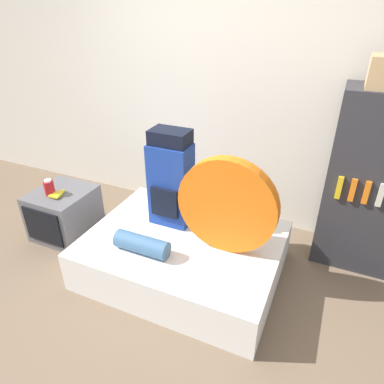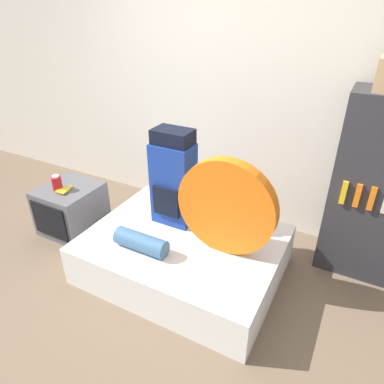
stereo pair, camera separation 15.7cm
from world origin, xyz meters
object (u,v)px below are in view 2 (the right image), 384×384
(tent_bag, at_px, (226,207))
(bookshelf, at_px, (373,189))
(backpack, at_px, (173,179))
(television, at_px, (71,209))
(sleeping_roll, at_px, (141,242))
(canister, at_px, (57,183))

(tent_bag, xyz_separation_m, bookshelf, (0.94, 0.77, 0.02))
(backpack, relative_size, television, 1.48)
(sleeping_roll, height_order, television, sleeping_roll)
(backpack, height_order, bookshelf, bookshelf)
(sleeping_roll, height_order, canister, canister)
(tent_bag, distance_m, sleeping_roll, 0.72)
(bookshelf, bearing_deg, backpack, -158.21)
(television, height_order, canister, canister)
(television, relative_size, bookshelf, 0.37)
(sleeping_roll, bearing_deg, canister, 167.86)
(canister, bearing_deg, bookshelf, 17.59)
(sleeping_roll, xyz_separation_m, bookshelf, (1.51, 1.09, 0.34))
(television, xyz_separation_m, bookshelf, (2.61, 0.77, 0.53))
(tent_bag, height_order, sleeping_roll, tent_bag)
(tent_bag, distance_m, bookshelf, 1.21)
(backpack, xyz_separation_m, canister, (-1.16, -0.24, -0.21))
(tent_bag, height_order, bookshelf, bookshelf)
(bookshelf, bearing_deg, sleeping_roll, -144.20)
(television, height_order, bookshelf, bookshelf)
(television, distance_m, canister, 0.32)
(backpack, bearing_deg, television, -171.33)
(backpack, height_order, sleeping_roll, backpack)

